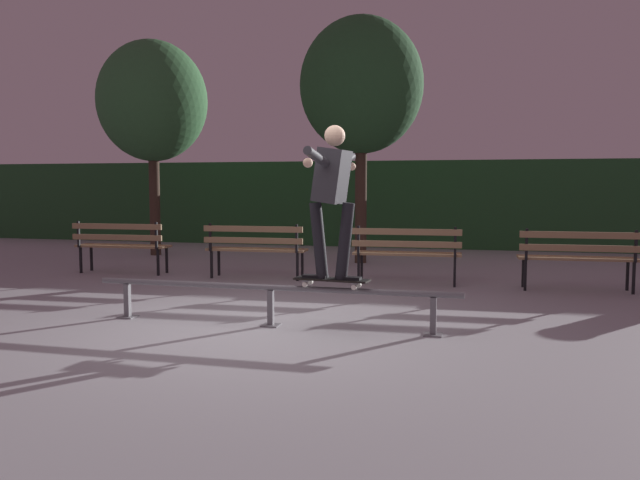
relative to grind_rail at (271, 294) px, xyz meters
The scene contains 11 objects.
ground_plane 0.36m from the grind_rail, 90.00° to the right, with size 90.00×90.00×0.00m, color #99999E.
hedge_backdrop 9.22m from the grind_rail, 90.00° to the left, with size 24.00×1.20×2.05m, color #234C28.
grind_rail is the anchor object (origin of this frame).
skateboard 0.68m from the grind_rail, ahead, with size 0.80×0.28×0.09m.
skateboarder 1.29m from the grind_rail, ahead, with size 0.63×1.40×1.56m.
park_bench_leftmost 4.84m from the grind_rail, 139.95° to the left, with size 1.62×0.48×0.88m.
park_bench_left_center 3.39m from the grind_rail, 113.02° to the left, with size 1.62×0.48×0.88m.
park_bench_right_center 3.29m from the grind_rail, 71.22° to the left, with size 1.62×0.48×0.88m.
park_bench_rightmost 4.64m from the grind_rail, 42.15° to the left, with size 1.62×0.48×0.88m.
tree_far_left 7.94m from the grind_rail, 128.09° to the left, with size 2.26×2.26×4.46m.
tree_behind_benches 6.34m from the grind_rail, 91.12° to the left, with size 2.30×2.30×4.60m.
Camera 1 is at (2.16, -6.16, 1.49)m, focal length 35.71 mm.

